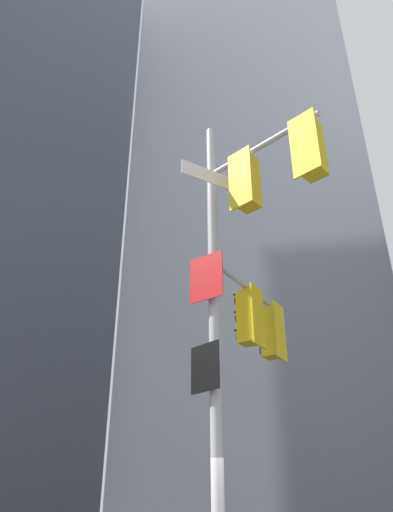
% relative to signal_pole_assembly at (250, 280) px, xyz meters
% --- Properties ---
extents(building_mid_block, '(16.09, 16.09, 48.97)m').
position_rel_signal_pole_assembly_xyz_m(building_mid_block, '(-1.28, 26.89, 19.17)').
color(building_mid_block, '#9399A3').
rests_on(building_mid_block, ground).
extents(signal_pole_assembly, '(2.36, 3.78, 8.51)m').
position_rel_signal_pole_assembly_xyz_m(signal_pole_assembly, '(0.00, 0.00, 0.00)').
color(signal_pole_assembly, '#B2B2B5').
rests_on(signal_pole_assembly, ground).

